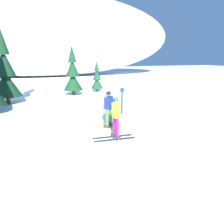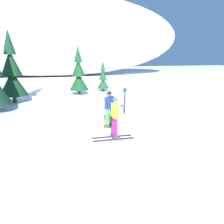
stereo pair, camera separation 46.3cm
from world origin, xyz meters
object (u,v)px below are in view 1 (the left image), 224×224
at_px(skier_yellow_jacket, 116,117).
at_px(trail_marker_post, 122,99).
at_px(skier_navy_jacket, 109,108).
at_px(pine_tree_far_right, 97,79).
at_px(pine_tree_center_left, 5,73).
at_px(pine_tree_center_right, 73,74).

bearing_deg(skier_yellow_jacket, trail_marker_post, 64.93).
bearing_deg(skier_navy_jacket, pine_tree_far_right, 77.56).
bearing_deg(trail_marker_post, pine_tree_far_right, 84.40).
relative_size(skier_navy_jacket, pine_tree_far_right, 0.59).
xyz_separation_m(skier_yellow_jacket, trail_marker_post, (1.77, 3.78, -0.04)).
bearing_deg(skier_yellow_jacket, skier_navy_jacket, 82.77).
bearing_deg(skier_yellow_jacket, pine_tree_center_left, 118.49).
bearing_deg(skier_navy_jacket, skier_yellow_jacket, -97.23).
bearing_deg(trail_marker_post, skier_navy_jacket, -124.94).
height_order(skier_yellow_jacket, pine_tree_far_right, pine_tree_far_right).
relative_size(skier_navy_jacket, pine_tree_center_left, 0.33).
bearing_deg(trail_marker_post, skier_yellow_jacket, -115.07).
bearing_deg(pine_tree_center_right, pine_tree_far_right, 25.45).
height_order(skier_yellow_jacket, trail_marker_post, skier_yellow_jacket).
distance_m(skier_navy_jacket, pine_tree_far_right, 11.31).
relative_size(skier_navy_jacket, trail_marker_post, 1.13).
bearing_deg(trail_marker_post, pine_tree_center_left, 141.25).
relative_size(pine_tree_center_right, trail_marker_post, 2.76).
bearing_deg(pine_tree_far_right, pine_tree_center_right, -154.55).
xyz_separation_m(skier_yellow_jacket, pine_tree_center_left, (-5.00, 9.21, 1.29)).
height_order(skier_navy_jacket, pine_tree_center_left, pine_tree_center_left).
relative_size(pine_tree_center_left, trail_marker_post, 3.38).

